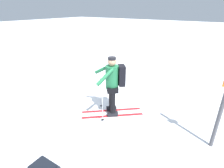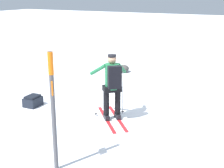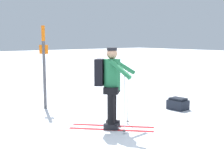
{
  "view_description": "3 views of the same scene",
  "coord_description": "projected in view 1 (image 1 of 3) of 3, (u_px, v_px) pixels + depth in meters",
  "views": [
    {
      "loc": [
        -2.74,
        3.79,
        2.89
      ],
      "look_at": [
        -0.22,
        0.18,
        0.95
      ],
      "focal_mm": 28.0,
      "sensor_mm": 36.0,
      "label": 1
    },
    {
      "loc": [
        -6.88,
        -3.35,
        3.18
      ],
      "look_at": [
        -0.22,
        0.18,
        0.95
      ],
      "focal_mm": 50.0,
      "sensor_mm": 36.0,
      "label": 2
    },
    {
      "loc": [
        4.75,
        -3.92,
        1.9
      ],
      "look_at": [
        -0.22,
        0.18,
        0.95
      ],
      "focal_mm": 50.0,
      "sensor_mm": 36.0,
      "label": 3
    }
  ],
  "objects": [
    {
      "name": "ground_plane",
      "position": [
        110.0,
        108.0,
        5.45
      ],
      "size": [
        80.0,
        80.0,
        0.0
      ],
      "primitive_type": "plane",
      "color": "white"
    },
    {
      "name": "skier",
      "position": [
        113.0,
        83.0,
        4.79
      ],
      "size": [
        1.59,
        1.48,
        1.71
      ],
      "color": "red",
      "rests_on": "ground_plane"
    }
  ]
}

